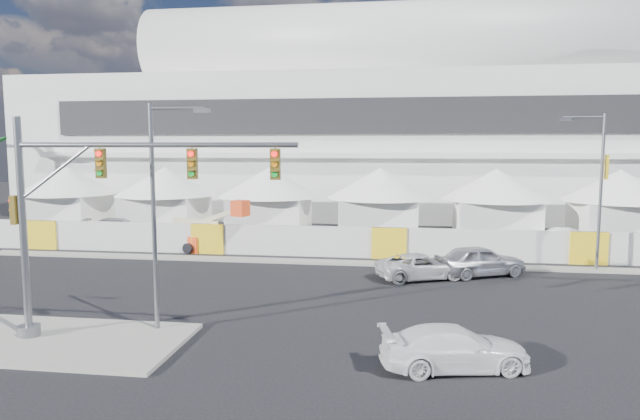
# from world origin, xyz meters

# --- Properties ---
(ground) EXTENTS (160.00, 160.00, 0.00)m
(ground) POSITION_xyz_m (0.00, 0.00, 0.00)
(ground) COLOR black
(ground) RESTS_ON ground
(median_island) EXTENTS (10.00, 5.00, 0.15)m
(median_island) POSITION_xyz_m (-6.00, -3.00, 0.07)
(median_island) COLOR gray
(median_island) RESTS_ON ground
(far_curb) EXTENTS (80.00, 1.20, 0.12)m
(far_curb) POSITION_xyz_m (20.00, 12.50, 0.06)
(far_curb) COLOR gray
(far_curb) RESTS_ON ground
(stadium) EXTENTS (80.00, 24.80, 21.98)m
(stadium) POSITION_xyz_m (8.71, 41.50, 9.45)
(stadium) COLOR silver
(stadium) RESTS_ON ground
(tent_row) EXTENTS (53.40, 8.40, 5.40)m
(tent_row) POSITION_xyz_m (0.50, 24.00, 3.15)
(tent_row) COLOR white
(tent_row) RESTS_ON ground
(hoarding_fence) EXTENTS (70.00, 0.25, 2.00)m
(hoarding_fence) POSITION_xyz_m (6.00, 14.50, 1.00)
(hoarding_fence) COLOR silver
(hoarding_fence) RESTS_ON ground
(sedan_silver) EXTENTS (3.97, 5.44, 1.72)m
(sedan_silver) POSITION_xyz_m (11.08, 10.32, 0.86)
(sedan_silver) COLOR silver
(sedan_silver) RESTS_ON ground
(pickup_curb) EXTENTS (4.03, 5.44, 1.37)m
(pickup_curb) POSITION_xyz_m (7.89, 9.16, 0.69)
(pickup_curb) COLOR silver
(pickup_curb) RESTS_ON ground
(pickup_near) EXTENTS (2.98, 5.13, 1.40)m
(pickup_near) POSITION_xyz_m (8.54, -3.38, 0.70)
(pickup_near) COLOR white
(pickup_near) RESTS_ON ground
(lot_car_a) EXTENTS (2.45, 4.37, 1.36)m
(lot_car_a) POSITION_xyz_m (18.55, 20.34, 0.68)
(lot_car_a) COLOR silver
(lot_car_a) RESTS_ON ground
(lot_car_c) EXTENTS (3.54, 5.80, 1.57)m
(lot_car_c) POSITION_xyz_m (-14.89, 19.49, 0.79)
(lot_car_c) COLOR silver
(lot_car_c) RESTS_ON ground
(traffic_mast) EXTENTS (10.59, 0.78, 8.07)m
(traffic_mast) POSITION_xyz_m (-4.77, -2.82, 4.62)
(traffic_mast) COLOR slate
(traffic_mast) RESTS_ON median_island
(streetlight_median) EXTENTS (2.38, 0.24, 8.60)m
(streetlight_median) POSITION_xyz_m (-2.32, -1.26, 5.09)
(streetlight_median) COLOR slate
(streetlight_median) RESTS_ON median_island
(streetlight_curb) EXTENTS (2.65, 0.60, 8.96)m
(streetlight_curb) POSITION_xyz_m (17.70, 12.50, 5.20)
(streetlight_curb) COLOR slate
(streetlight_curb) RESTS_ON ground
(boom_lift) EXTENTS (7.45, 2.75, 3.66)m
(boom_lift) POSITION_xyz_m (-7.48, 15.50, 0.98)
(boom_lift) COLOR #F74517
(boom_lift) RESTS_ON ground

